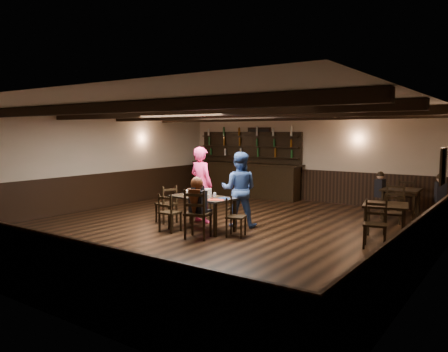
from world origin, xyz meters
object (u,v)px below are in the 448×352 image
Objects in this scene: dining_table at (202,200)px; chair_near_right at (196,210)px; bar_counter at (247,175)px; man_blue at (239,190)px; woman_pink at (201,185)px; chair_near_left at (168,210)px; cake at (190,193)px.

chair_near_right is at bearing -59.88° from dining_table.
chair_near_right is 6.27m from bar_counter.
man_blue is at bearing 87.98° from chair_near_right.
bar_counter reaches higher than woman_pink.
bar_counter reaches higher than dining_table.
woman_pink is (-0.53, 0.65, 0.25)m from dining_table.
chair_near_left is (-0.47, -0.63, -0.17)m from dining_table.
man_blue is (0.97, 1.38, 0.37)m from chair_near_left.
chair_near_left is 0.49× the size of man_blue.
chair_near_left is 0.82× the size of chair_near_right.
woman_pink is (-0.06, 1.28, 0.42)m from chair_near_left.
chair_near_left is 1.35m from woman_pink.
chair_near_right is at bearing -8.76° from chair_near_left.
chair_near_left reaches higher than dining_table.
bar_counter is (-2.42, 5.78, 0.12)m from chair_near_right.
chair_near_left is 0.21× the size of bar_counter.
chair_near_right is at bearing 133.70° from woman_pink.
dining_table is 1.85× the size of chair_near_left.
chair_near_right is 3.10× the size of cake.
dining_table is at bearing 53.43° from chair_near_left.
chair_near_right is at bearing -44.67° from cake.
chair_near_left is at bearing -92.59° from cake.
cake is at bearing 166.97° from dining_table.
bar_counter reaches higher than cake.
cake reaches higher than chair_near_left.
cake is (0.03, 0.73, 0.30)m from chair_near_left.
chair_near_right is at bearing 63.92° from man_blue.
bar_counter is (-1.44, 4.37, -0.19)m from woman_pink.
bar_counter is at bearing 107.37° from cake.
man_blue is (1.03, 0.10, -0.05)m from woman_pink.
man_blue is (0.50, 0.75, 0.20)m from dining_table.
man_blue is 1.14m from cake.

